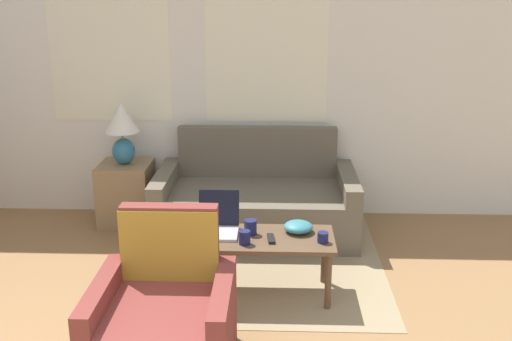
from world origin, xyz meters
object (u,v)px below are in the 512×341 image
Objects in this scene: laptop at (218,224)px; snack_bowl at (298,227)px; cup_navy at (323,237)px; couch at (256,203)px; cup_white at (250,227)px; cup_yellow at (245,237)px; armchair at (165,325)px; tv_remote at (271,239)px; coffee_table at (256,244)px; table_lamp at (122,127)px.

laptop is 0.57m from snack_bowl.
snack_bowl is at bearing 132.78° from cup_navy.
couch reaches higher than cup_white.
armchair is at bearing -118.04° from cup_yellow.
armchair is 1.25m from cup_navy.
couch reaches higher than cup_navy.
cup_yellow is (0.20, -0.21, -0.01)m from laptop.
tv_remote is (0.58, 0.84, 0.17)m from armchair.
cup_white reaches higher than tv_remote.
coffee_table is at bearing -87.86° from couch.
tv_remote is at bearing -33.32° from cup_white.
couch is 1.36m from cup_navy.
coffee_table is 11.38× the size of cup_yellow.
snack_bowl reaches higher than tv_remote.
snack_bowl is (0.29, 0.10, 0.09)m from coffee_table.
armchair is 12.03× the size of cup_navy.
cup_navy is at bearing -39.47° from table_lamp.
cup_yellow is at bearing 61.96° from armchair.
couch is at bearing 107.42° from snack_bowl.
coffee_table is (0.48, 0.89, 0.11)m from armchair.
cup_navy is at bearing -12.61° from laptop.
cup_yellow reaches higher than cup_navy.
tv_remote is (0.38, -0.14, -0.05)m from laptop.
armchair is at bearing -124.90° from tv_remote.
armchair is 1.05m from cup_white.
table_lamp is 1.97m from tv_remote.
tv_remote is at bearing 175.76° from cup_navy.
couch reaches higher than coffee_table.
laptop reaches higher than cup_navy.
couch is 23.37× the size of cup_navy.
couch is 11.28× the size of tv_remote.
coffee_table is at bearing -46.75° from table_lamp.
laptop is 0.29m from cup_yellow.
coffee_table is at bearing -17.46° from laptop.
tv_remote is at bearing -83.17° from couch.
armchair reaches higher than laptop.
tv_remote is (-0.35, 0.03, -0.03)m from cup_navy.
snack_bowl is 1.33× the size of tv_remote.
armchair is 1.03m from tv_remote.
couch reaches higher than snack_bowl.
cup_navy is 0.36× the size of snack_bowl.
cup_white is (0.03, 0.17, 0.01)m from cup_yellow.
cup_navy is (1.69, -1.39, -0.43)m from table_lamp.
tv_remote is (1.34, -1.37, -0.45)m from table_lamp.
cup_yellow is 0.17m from cup_white.
snack_bowl is at bearing 30.87° from cup_yellow.
armchair is 1.02m from laptop.
cup_yellow is (-0.07, -0.12, 0.10)m from coffee_table.
couch reaches higher than laptop.
tv_remote is at bearing 55.10° from armchair.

